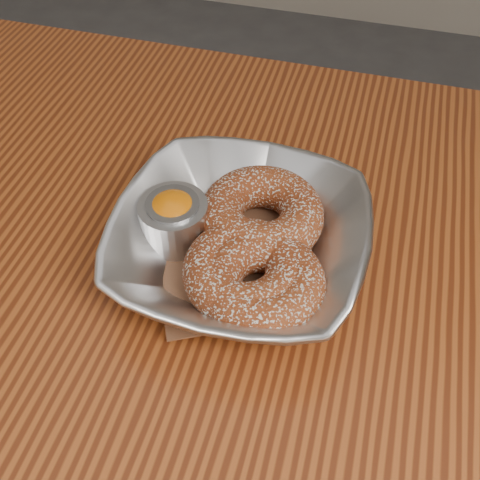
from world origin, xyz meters
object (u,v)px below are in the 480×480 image
(table, at_px, (194,378))
(serving_bowl, at_px, (240,243))
(donut_back, at_px, (262,214))
(donut_front, at_px, (246,271))
(donut_extra, at_px, (261,283))
(ramekin, at_px, (174,219))

(table, height_order, serving_bowl, serving_bowl)
(serving_bowl, relative_size, donut_back, 1.96)
(donut_back, bearing_deg, donut_front, -87.12)
(table, xyz_separation_m, serving_bowl, (0.03, 0.07, 0.13))
(donut_back, relative_size, donut_front, 1.06)
(serving_bowl, bearing_deg, table, -110.23)
(table, distance_m, donut_front, 0.14)
(donut_extra, height_order, ramekin, ramekin)
(serving_bowl, height_order, donut_front, serving_bowl)
(serving_bowl, distance_m, donut_back, 0.04)
(table, relative_size, donut_front, 11.55)
(donut_back, bearing_deg, serving_bowl, -106.42)
(ramekin, bearing_deg, donut_front, -25.64)
(donut_extra, bearing_deg, donut_front, 149.83)
(donut_front, bearing_deg, donut_extra, -30.17)
(serving_bowl, xyz_separation_m, donut_back, (0.01, 0.03, 0.00))
(donut_front, xyz_separation_m, ramekin, (-0.07, 0.04, 0.00))
(table, bearing_deg, donut_extra, 31.19)
(serving_bowl, relative_size, donut_extra, 2.09)
(table, distance_m, donut_extra, 0.14)
(table, height_order, donut_front, donut_front)
(serving_bowl, relative_size, ramekin, 3.59)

